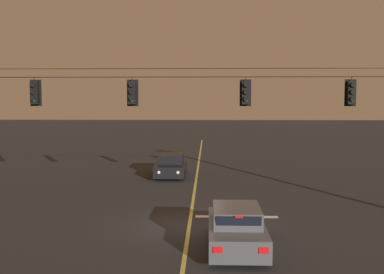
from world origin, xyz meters
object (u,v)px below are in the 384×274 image
at_px(traffic_light_left_inner, 132,93).
at_px(car_waiting_near_lane, 236,228).
at_px(traffic_light_leftmost, 34,93).
at_px(car_oncoming_lead, 171,166).
at_px(traffic_light_right_inner, 352,93).
at_px(traffic_light_centre, 246,93).

bearing_deg(traffic_light_left_inner, car_waiting_near_lane, -48.90).
xyz_separation_m(traffic_light_leftmost, car_oncoming_lead, (5.03, 9.68, -4.47)).
xyz_separation_m(traffic_light_left_inner, traffic_light_right_inner, (9.12, 0.00, 0.00)).
relative_size(traffic_light_left_inner, traffic_light_centre, 1.00).
bearing_deg(car_oncoming_lead, traffic_light_leftmost, -117.45).
bearing_deg(car_waiting_near_lane, traffic_light_left_inner, 131.10).
height_order(traffic_light_leftmost, traffic_light_right_inner, same).
bearing_deg(car_oncoming_lead, traffic_light_left_inner, -95.19).
relative_size(traffic_light_centre, car_waiting_near_lane, 0.28).
bearing_deg(car_waiting_near_lane, traffic_light_right_inner, 43.42).
bearing_deg(car_oncoming_lead, car_waiting_near_lane, -77.31).
bearing_deg(traffic_light_right_inner, traffic_light_centre, 180.00).
distance_m(traffic_light_leftmost, traffic_light_centre, 8.91).
bearing_deg(traffic_light_left_inner, traffic_light_centre, 0.00).
distance_m(traffic_light_centre, car_waiting_near_lane, 6.54).
distance_m(car_waiting_near_lane, car_oncoming_lead, 14.78).
height_order(traffic_light_leftmost, car_oncoming_lead, traffic_light_leftmost).
distance_m(traffic_light_right_inner, car_waiting_near_lane, 8.21).
height_order(traffic_light_leftmost, car_waiting_near_lane, traffic_light_leftmost).
height_order(traffic_light_right_inner, car_oncoming_lead, traffic_light_right_inner).
bearing_deg(traffic_light_centre, traffic_light_right_inner, 0.00).
xyz_separation_m(traffic_light_leftmost, traffic_light_right_inner, (13.27, 0.00, 0.00)).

